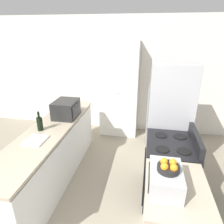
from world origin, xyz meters
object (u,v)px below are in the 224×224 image
(fruit_bowl, at_px, (169,167))
(wine_bottle, at_px, (40,123))
(pantry_cabinet, at_px, (119,90))
(stove, at_px, (168,170))
(refrigerator, at_px, (168,118))
(toaster_oven, at_px, (165,179))
(microwave, at_px, (66,109))

(fruit_bowl, bearing_deg, wine_bottle, 153.43)
(pantry_cabinet, relative_size, stove, 1.98)
(pantry_cabinet, height_order, fruit_bowl, pantry_cabinet)
(refrigerator, distance_m, toaster_oven, 1.65)
(stove, height_order, microwave, microwave)
(stove, bearing_deg, toaster_oven, -99.74)
(microwave, height_order, toaster_oven, microwave)
(microwave, distance_m, toaster_oven, 2.10)
(fruit_bowl, bearing_deg, stove, 81.34)
(pantry_cabinet, bearing_deg, stove, -62.30)
(toaster_oven, bearing_deg, pantry_cabinet, 107.15)
(toaster_oven, distance_m, fruit_bowl, 0.14)
(wine_bottle, bearing_deg, toaster_oven, -26.62)
(stove, distance_m, toaster_oven, 1.02)
(refrigerator, relative_size, toaster_oven, 4.33)
(fruit_bowl, bearing_deg, pantry_cabinet, 107.41)
(stove, relative_size, fruit_bowl, 5.30)
(refrigerator, relative_size, wine_bottle, 6.28)
(wine_bottle, height_order, fruit_bowl, fruit_bowl)
(pantry_cabinet, xyz_separation_m, microwave, (-0.72, -1.30, -0.01))
(refrigerator, xyz_separation_m, fruit_bowl, (-0.14, -1.65, 0.22))
(pantry_cabinet, distance_m, fruit_bowl, 2.86)
(refrigerator, relative_size, microwave, 4.03)
(toaster_oven, bearing_deg, stove, 80.26)
(stove, relative_size, microwave, 2.32)
(pantry_cabinet, xyz_separation_m, wine_bottle, (-0.90, -1.85, -0.04))
(refrigerator, bearing_deg, wine_bottle, -157.94)
(pantry_cabinet, relative_size, refrigerator, 1.14)
(refrigerator, height_order, toaster_oven, refrigerator)
(stove, relative_size, wine_bottle, 3.62)
(pantry_cabinet, relative_size, microwave, 4.60)
(stove, distance_m, refrigerator, 0.92)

